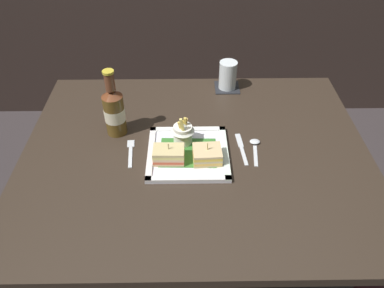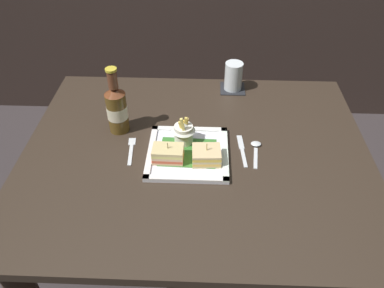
% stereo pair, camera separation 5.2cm
% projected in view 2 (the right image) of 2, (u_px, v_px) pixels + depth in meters
% --- Properties ---
extents(ground_plane, '(6.00, 6.00, 0.00)m').
position_uv_depth(ground_plane, '(195.00, 276.00, 1.77)').
color(ground_plane, '#352E2F').
extents(dining_table, '(1.16, 0.95, 0.77)m').
position_uv_depth(dining_table, '(196.00, 185.00, 1.38)').
color(dining_table, '#32261D').
rests_on(dining_table, ground_plane).
extents(square_plate, '(0.26, 0.26, 0.02)m').
position_uv_depth(square_plate, '(188.00, 153.00, 1.26)').
color(square_plate, white).
rests_on(square_plate, dining_table).
extents(sandwich_half_left, '(0.10, 0.07, 0.07)m').
position_uv_depth(sandwich_half_left, '(168.00, 154.00, 1.22)').
color(sandwich_half_left, '#DDAF7F').
rests_on(sandwich_half_left, square_plate).
extents(sandwich_half_right, '(0.09, 0.08, 0.07)m').
position_uv_depth(sandwich_half_right, '(206.00, 155.00, 1.22)').
color(sandwich_half_right, '#D1BC7D').
rests_on(sandwich_half_right, square_plate).
extents(fries_cup, '(0.08, 0.08, 0.11)m').
position_uv_depth(fries_cup, '(184.00, 131.00, 1.27)').
color(fries_cup, white).
rests_on(fries_cup, square_plate).
extents(beer_bottle, '(0.07, 0.07, 0.24)m').
position_uv_depth(beer_bottle, '(117.00, 108.00, 1.31)').
color(beer_bottle, brown).
rests_on(beer_bottle, dining_table).
extents(drink_coaster, '(0.10, 0.10, 0.00)m').
position_uv_depth(drink_coaster, '(232.00, 89.00, 1.58)').
color(drink_coaster, '#232428').
rests_on(drink_coaster, dining_table).
extents(water_glass, '(0.07, 0.07, 0.11)m').
position_uv_depth(water_glass, '(233.00, 78.00, 1.55)').
color(water_glass, silver).
rests_on(water_glass, dining_table).
extents(fork, '(0.03, 0.14, 0.00)m').
position_uv_depth(fork, '(131.00, 149.00, 1.29)').
color(fork, silver).
rests_on(fork, dining_table).
extents(knife, '(0.03, 0.16, 0.00)m').
position_uv_depth(knife, '(242.00, 149.00, 1.29)').
color(knife, silver).
rests_on(knife, dining_table).
extents(spoon, '(0.04, 0.13, 0.01)m').
position_uv_depth(spoon, '(256.00, 148.00, 1.29)').
color(spoon, silver).
rests_on(spoon, dining_table).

